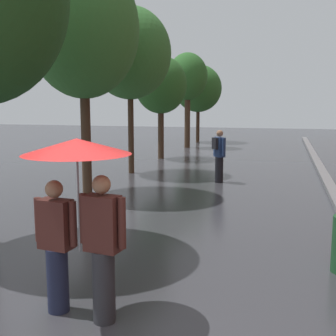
{
  "coord_description": "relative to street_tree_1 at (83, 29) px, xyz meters",
  "views": [
    {
      "loc": [
        1.82,
        -3.62,
        2.51
      ],
      "look_at": [
        -0.17,
        3.71,
        1.35
      ],
      "focal_mm": 45.68,
      "sensor_mm": 36.0,
      "label": 1
    }
  ],
  "objects": [
    {
      "name": "kerb_strip",
      "position": [
        6.65,
        2.86,
        -4.38
      ],
      "size": [
        0.3,
        36.0,
        0.12
      ],
      "primitive_type": "cube",
      "color": "slate",
      "rests_on": "ground"
    },
    {
      "name": "street_tree_1",
      "position": [
        0.0,
        0.0,
        0.0
      ],
      "size": [
        3.01,
        3.01,
        6.31
      ],
      "color": "#473323",
      "rests_on": "ground"
    },
    {
      "name": "street_tree_2",
      "position": [
        -0.0,
        3.6,
        -0.24
      ],
      "size": [
        2.88,
        2.88,
        5.81
      ],
      "color": "#473323",
      "rests_on": "ground"
    },
    {
      "name": "street_tree_3",
      "position": [
        -0.11,
        7.8,
        -1.17
      ],
      "size": [
        2.32,
        2.32,
        4.58
      ],
      "color": "#473323",
      "rests_on": "ground"
    },
    {
      "name": "street_tree_4",
      "position": [
        -0.0,
        12.75,
        -0.55
      ],
      "size": [
        2.21,
        2.21,
        5.25
      ],
      "color": "#473323",
      "rests_on": "ground"
    },
    {
      "name": "street_tree_5",
      "position": [
        -0.09,
        16.22,
        -1.04
      ],
      "size": [
        2.96,
        2.96,
        4.89
      ],
      "color": "#473323",
      "rests_on": "ground"
    },
    {
      "name": "couple_under_umbrella",
      "position": [
        3.03,
        -6.43,
        -2.98
      ],
      "size": [
        1.24,
        1.24,
        2.12
      ],
      "color": "#1E233D",
      "rests_on": "ground"
    },
    {
      "name": "pedestrian_walking_midground",
      "position": [
        3.31,
        2.58,
        -3.56
      ],
      "size": [
        0.45,
        0.49,
        1.67
      ],
      "color": "black",
      "rests_on": "ground"
    }
  ]
}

